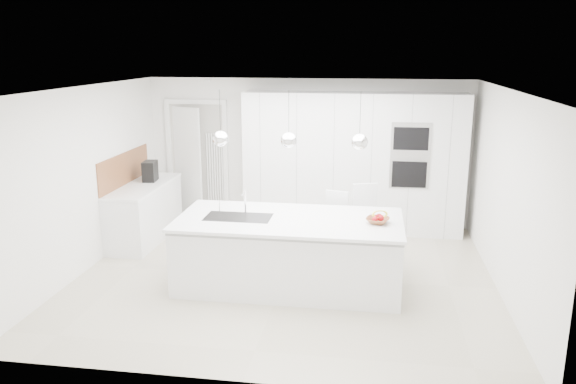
# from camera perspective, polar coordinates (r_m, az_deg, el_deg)

# --- Properties ---
(floor) EXTENTS (5.50, 5.50, 0.00)m
(floor) POSITION_cam_1_polar(r_m,az_deg,el_deg) (7.65, -0.34, -8.57)
(floor) COLOR #C1B79E
(floor) RESTS_ON ground
(wall_back) EXTENTS (5.50, 0.00, 5.50)m
(wall_back) POSITION_cam_1_polar(r_m,az_deg,el_deg) (9.68, 1.94, 4.05)
(wall_back) COLOR white
(wall_back) RESTS_ON ground
(wall_left) EXTENTS (0.00, 5.00, 5.00)m
(wall_left) POSITION_cam_1_polar(r_m,az_deg,el_deg) (8.13, -19.87, 1.22)
(wall_left) COLOR white
(wall_left) RESTS_ON ground
(ceiling) EXTENTS (5.50, 5.50, 0.00)m
(ceiling) POSITION_cam_1_polar(r_m,az_deg,el_deg) (7.06, -0.37, 10.47)
(ceiling) COLOR white
(ceiling) RESTS_ON wall_back
(tall_cabinets) EXTENTS (3.60, 0.60, 2.30)m
(tall_cabinets) POSITION_cam_1_polar(r_m,az_deg,el_deg) (9.34, 6.61, 2.97)
(tall_cabinets) COLOR white
(tall_cabinets) RESTS_ON floor
(oven_stack) EXTENTS (0.62, 0.04, 1.05)m
(oven_stack) POSITION_cam_1_polar(r_m,az_deg,el_deg) (9.02, 12.30, 3.62)
(oven_stack) COLOR #A5A5A8
(oven_stack) RESTS_ON tall_cabinets
(doorway_frame) EXTENTS (1.11, 0.08, 2.13)m
(doorway_frame) POSITION_cam_1_polar(r_m,az_deg,el_deg) (10.10, -9.16, 3.01)
(doorway_frame) COLOR white
(doorway_frame) RESTS_ON floor
(hallway_door) EXTENTS (0.76, 0.38, 2.00)m
(hallway_door) POSITION_cam_1_polar(r_m,az_deg,el_deg) (10.13, -10.59, 2.87)
(hallway_door) COLOR white
(hallway_door) RESTS_ON floor
(radiator) EXTENTS (0.32, 0.04, 1.40)m
(radiator) POSITION_cam_1_polar(r_m,az_deg,el_deg) (10.03, -7.39, 1.98)
(radiator) COLOR white
(radiator) RESTS_ON floor
(left_base_cabinets) EXTENTS (0.60, 1.80, 0.86)m
(left_base_cabinets) POSITION_cam_1_polar(r_m,az_deg,el_deg) (9.25, -14.33, -2.10)
(left_base_cabinets) COLOR white
(left_base_cabinets) RESTS_ON floor
(left_worktop) EXTENTS (0.62, 1.82, 0.04)m
(left_worktop) POSITION_cam_1_polar(r_m,az_deg,el_deg) (9.14, -14.51, 0.61)
(left_worktop) COLOR white
(left_worktop) RESTS_ON left_base_cabinets
(oak_backsplash) EXTENTS (0.02, 1.80, 0.50)m
(oak_backsplash) POSITION_cam_1_polar(r_m,az_deg,el_deg) (9.20, -16.27, 2.30)
(oak_backsplash) COLOR brown
(oak_backsplash) RESTS_ON wall_left
(island_base) EXTENTS (2.80, 1.20, 0.86)m
(island_base) POSITION_cam_1_polar(r_m,az_deg,el_deg) (7.20, 0.08, -6.38)
(island_base) COLOR white
(island_base) RESTS_ON floor
(island_worktop) EXTENTS (2.84, 1.40, 0.04)m
(island_worktop) POSITION_cam_1_polar(r_m,az_deg,el_deg) (7.10, 0.14, -2.84)
(island_worktop) COLOR white
(island_worktop) RESTS_ON island_base
(island_sink) EXTENTS (0.84, 0.44, 0.18)m
(island_sink) POSITION_cam_1_polar(r_m,az_deg,el_deg) (7.19, -5.06, -3.17)
(island_sink) COLOR #3F3F42
(island_sink) RESTS_ON island_worktop
(island_tap) EXTENTS (0.02, 0.02, 0.30)m
(island_tap) POSITION_cam_1_polar(r_m,az_deg,el_deg) (7.30, -4.35, -1.00)
(island_tap) COLOR white
(island_tap) RESTS_ON island_worktop
(pendant_left) EXTENTS (0.20, 0.20, 0.20)m
(pendant_left) POSITION_cam_1_polar(r_m,az_deg,el_deg) (6.99, -6.86, 5.38)
(pendant_left) COLOR white
(pendant_left) RESTS_ON ceiling
(pendant_mid) EXTENTS (0.20, 0.20, 0.20)m
(pendant_mid) POSITION_cam_1_polar(r_m,az_deg,el_deg) (6.82, 0.08, 5.26)
(pendant_mid) COLOR white
(pendant_mid) RESTS_ON ceiling
(pendant_right) EXTENTS (0.20, 0.20, 0.20)m
(pendant_right) POSITION_cam_1_polar(r_m,az_deg,el_deg) (6.75, 7.27, 5.05)
(pendant_right) COLOR white
(pendant_right) RESTS_ON ceiling
(fruit_bowl) EXTENTS (0.34, 0.34, 0.07)m
(fruit_bowl) POSITION_cam_1_polar(r_m,az_deg,el_deg) (6.97, 9.10, -2.88)
(fruit_bowl) COLOR brown
(fruit_bowl) RESTS_ON island_worktop
(espresso_machine) EXTENTS (0.23, 0.32, 0.32)m
(espresso_machine) POSITION_cam_1_polar(r_m,az_deg,el_deg) (9.33, -13.84, 2.08)
(espresso_machine) COLOR black
(espresso_machine) RESTS_ON left_worktop
(bar_stool_left) EXTENTS (0.46, 0.55, 1.04)m
(bar_stool_left) POSITION_cam_1_polar(r_m,az_deg,el_deg) (7.87, 4.88, -3.89)
(bar_stool_left) COLOR white
(bar_stool_left) RESTS_ON floor
(bar_stool_right) EXTENTS (0.53, 0.62, 1.13)m
(bar_stool_right) POSITION_cam_1_polar(r_m,az_deg,el_deg) (7.95, 7.70, -3.43)
(bar_stool_right) COLOR white
(bar_stool_right) RESTS_ON floor
(apple_a) EXTENTS (0.07, 0.07, 0.07)m
(apple_a) POSITION_cam_1_polar(r_m,az_deg,el_deg) (6.91, 8.84, -2.76)
(apple_a) COLOR red
(apple_a) RESTS_ON fruit_bowl
(apple_b) EXTENTS (0.08, 0.08, 0.08)m
(apple_b) POSITION_cam_1_polar(r_m,az_deg,el_deg) (6.96, 8.92, -2.61)
(apple_b) COLOR red
(apple_b) RESTS_ON fruit_bowl
(apple_c) EXTENTS (0.08, 0.08, 0.08)m
(apple_c) POSITION_cam_1_polar(r_m,az_deg,el_deg) (6.96, 9.40, -2.62)
(apple_c) COLOR red
(apple_c) RESTS_ON fruit_bowl
(apple_extra_3) EXTENTS (0.09, 0.09, 0.09)m
(apple_extra_3) POSITION_cam_1_polar(r_m,az_deg,el_deg) (6.98, 9.23, -2.53)
(apple_extra_3) COLOR red
(apple_extra_3) RESTS_ON fruit_bowl
(banana_bunch) EXTENTS (0.23, 0.17, 0.21)m
(banana_bunch) POSITION_cam_1_polar(r_m,az_deg,el_deg) (6.95, 9.32, -2.26)
(banana_bunch) COLOR yellow
(banana_bunch) RESTS_ON fruit_bowl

